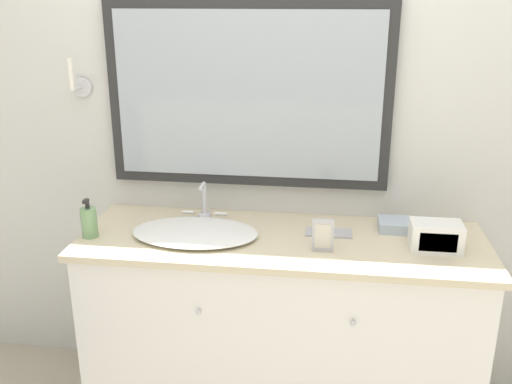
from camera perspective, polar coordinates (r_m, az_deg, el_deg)
The scene contains 8 objects.
wall_back at distance 2.59m, azimuth 3.25°, elevation 6.85°, with size 8.00×0.18×2.55m.
vanity_counter at distance 2.62m, azimuth 2.46°, elevation -13.20°, with size 1.72×0.59×0.86m.
sink_basin at distance 2.44m, azimuth -6.09°, elevation -3.93°, with size 0.54×0.40×0.18m.
soap_bottle at distance 2.50m, azimuth -16.35°, elevation -2.87°, with size 0.07×0.07×0.17m.
appliance_box at distance 2.40m, azimuth 17.54°, elevation -4.26°, with size 0.20×0.13×0.11m.
picture_frame at distance 2.28m, azimuth 6.70°, elevation -4.36°, with size 0.09×0.01×0.14m.
hand_towel_near_sink at distance 2.56m, azimuth 13.86°, elevation -3.22°, with size 0.15×0.13×0.04m.
metal_tray at distance 2.47m, azimuth 7.26°, elevation -4.06°, with size 0.20×0.09×0.01m.
Camera 1 is at (0.19, -1.90, 1.84)m, focal length 40.00 mm.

